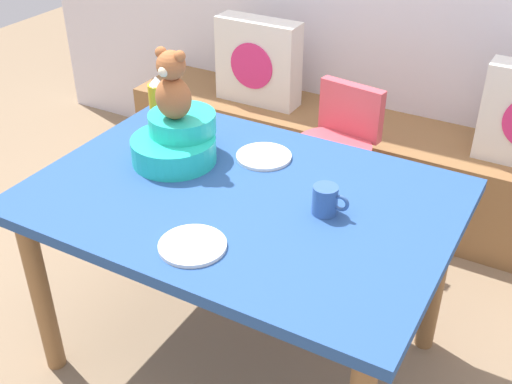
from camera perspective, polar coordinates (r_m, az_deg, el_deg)
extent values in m
plane|color=#8C7256|center=(2.56, -1.13, -14.25)|extent=(8.00, 8.00, 0.00)
cube|color=olive|center=(3.32, 9.67, 2.42)|extent=(2.60, 0.44, 0.46)
cube|color=white|center=(3.33, 0.21, 11.63)|extent=(0.44, 0.14, 0.44)
cylinder|color=#E02D72|center=(3.27, -0.43, 11.23)|extent=(0.24, 0.01, 0.24)
cube|color=#264C8C|center=(2.09, -1.34, -0.58)|extent=(1.38, 0.97, 0.04)
cylinder|color=olive|center=(2.40, -18.77, -8.67)|extent=(0.07, 0.07, 0.70)
cylinder|color=olive|center=(2.86, -7.57, 0.14)|extent=(0.07, 0.07, 0.70)
cylinder|color=olive|center=(2.45, 15.91, -7.18)|extent=(0.07, 0.07, 0.70)
cylinder|color=#D84C59|center=(2.81, 6.84, 3.42)|extent=(0.34, 0.34, 0.10)
cube|color=#D84C59|center=(2.85, 8.54, 7.31)|extent=(0.30, 0.09, 0.24)
cube|color=white|center=(2.64, 4.89, 3.17)|extent=(0.33, 0.24, 0.02)
cylinder|color=silver|center=(2.90, 2.85, -1.93)|extent=(0.03, 0.03, 0.46)
cylinder|color=silver|center=(2.81, 7.96, -3.49)|extent=(0.03, 0.03, 0.46)
cylinder|color=silver|center=(3.11, 5.18, 0.61)|extent=(0.03, 0.03, 0.46)
cylinder|color=silver|center=(3.03, 9.99, -0.76)|extent=(0.03, 0.03, 0.46)
cylinder|color=#22C8AF|center=(2.27, -7.39, 3.79)|extent=(0.30, 0.30, 0.09)
cylinder|color=#22C8AF|center=(2.27, -6.64, 6.20)|extent=(0.24, 0.24, 0.07)
ellipsoid|color=#AA6034|center=(2.20, -7.43, 8.37)|extent=(0.13, 0.11, 0.15)
sphere|color=#AA6034|center=(2.15, -7.65, 11.23)|extent=(0.10, 0.10, 0.10)
sphere|color=beige|center=(2.12, -8.31, 10.66)|extent=(0.04, 0.04, 0.04)
sphere|color=#AA6034|center=(2.16, -8.54, 12.30)|extent=(0.04, 0.04, 0.04)
sphere|color=#AA6034|center=(2.12, -6.88, 12.01)|extent=(0.04, 0.04, 0.04)
cylinder|color=gold|center=(2.57, -8.81, 7.96)|extent=(0.07, 0.07, 0.15)
cone|color=white|center=(2.53, -8.99, 9.87)|extent=(0.06, 0.06, 0.03)
cylinder|color=#335999|center=(1.97, 6.22, -0.71)|extent=(0.08, 0.08, 0.09)
torus|color=#335999|center=(1.96, 7.61, -1.00)|extent=(0.06, 0.01, 0.06)
cylinder|color=white|center=(2.29, 0.71, 3.21)|extent=(0.20, 0.20, 0.01)
cylinder|color=white|center=(1.85, -5.72, -4.80)|extent=(0.20, 0.20, 0.01)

